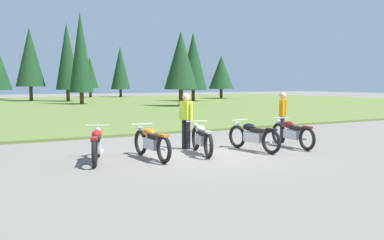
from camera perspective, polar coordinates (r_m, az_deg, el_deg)
ground_plane at (r=11.55m, az=1.42°, el=-4.69°), size 140.00×140.00×0.00m
grass_moorland at (r=36.85m, az=-19.46°, el=1.84°), size 80.00×44.00×0.10m
forest_treeline at (r=45.55m, az=-22.49°, el=7.63°), size 42.77×29.67×9.00m
motorcycle_red at (r=10.53m, az=-13.13°, el=-3.36°), size 0.88×2.02×0.88m
motorcycle_orange at (r=10.74m, az=-5.67°, el=-3.08°), size 0.62×2.10×0.88m
motorcycle_silver at (r=11.46m, az=1.35°, el=-2.55°), size 0.78×2.05×0.88m
motorcycle_black at (r=12.10m, az=8.51°, el=-2.20°), size 0.65×2.09×0.88m
motorcycle_maroon at (r=13.01m, az=13.75°, el=-1.78°), size 0.62×2.10×0.88m
rider_in_hivis_vest at (r=13.92m, az=12.48°, el=0.80°), size 0.40×0.45×1.67m
rider_near_row_end at (r=12.26m, az=-0.83°, el=0.35°), size 0.30×0.54×1.67m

